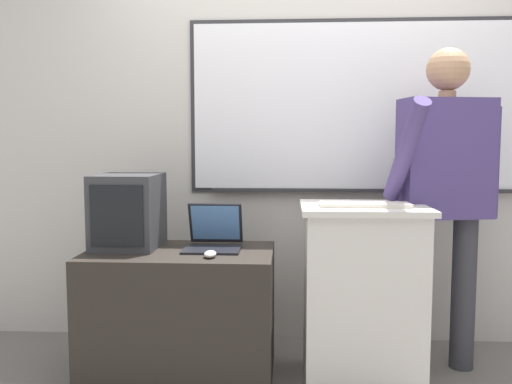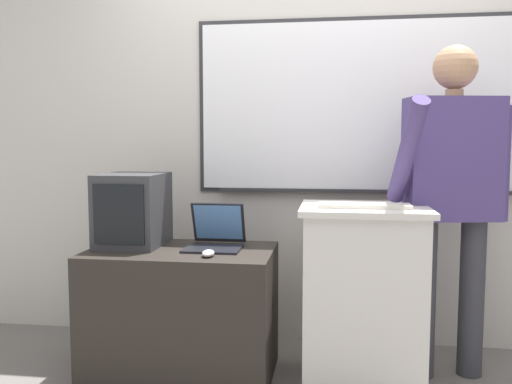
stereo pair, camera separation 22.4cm
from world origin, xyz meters
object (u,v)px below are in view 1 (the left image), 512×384
object	(u,v)px
crt_monitor	(128,211)
side_desk	(181,314)
wireless_keyboard	(365,205)
laptop	(214,234)
computer_mouse_by_laptop	(210,254)
person_presenter	(445,184)
lectern_podium	(362,294)

from	to	relation	value
crt_monitor	side_desk	bearing A→B (deg)	-14.66
wireless_keyboard	laptop	bearing A→B (deg)	168.70
wireless_keyboard	computer_mouse_by_laptop	xyz separation A→B (m)	(-0.76, -0.09, -0.24)
side_desk	person_presenter	xyz separation A→B (m)	(1.40, 0.19, 0.69)
laptop	computer_mouse_by_laptop	world-z (taller)	laptop
lectern_podium	crt_monitor	size ratio (longest dim) A/B	2.32
laptop	computer_mouse_by_laptop	size ratio (longest dim) A/B	3.15
computer_mouse_by_laptop	crt_monitor	world-z (taller)	crt_monitor
lectern_podium	side_desk	bearing A→B (deg)	-179.93
laptop	computer_mouse_by_laptop	distance (m)	0.26
lectern_podium	laptop	xyz separation A→B (m)	(-0.78, 0.09, 0.29)
side_desk	laptop	size ratio (longest dim) A/B	3.10
side_desk	computer_mouse_by_laptop	world-z (taller)	computer_mouse_by_laptop
lectern_podium	computer_mouse_by_laptop	xyz separation A→B (m)	(-0.77, -0.16, 0.23)
person_presenter	side_desk	bearing A→B (deg)	177.31
person_presenter	crt_monitor	xyz separation A→B (m)	(-1.70, -0.11, -0.14)
laptop	crt_monitor	distance (m)	0.48
person_presenter	laptop	xyz separation A→B (m)	(-1.24, -0.10, -0.27)
laptop	lectern_podium	bearing A→B (deg)	-6.49
wireless_keyboard	crt_monitor	world-z (taller)	crt_monitor
computer_mouse_by_laptop	crt_monitor	xyz separation A→B (m)	(-0.48, 0.24, 0.18)
lectern_podium	side_desk	xyz separation A→B (m)	(-0.95, -0.00, -0.13)
side_desk	crt_monitor	world-z (taller)	crt_monitor
side_desk	laptop	world-z (taller)	laptop
lectern_podium	computer_mouse_by_laptop	distance (m)	0.82
lectern_podium	computer_mouse_by_laptop	bearing A→B (deg)	-168.13
computer_mouse_by_laptop	crt_monitor	bearing A→B (deg)	153.61
laptop	wireless_keyboard	size ratio (longest dim) A/B	0.71
lectern_podium	wireless_keyboard	distance (m)	0.48
lectern_podium	laptop	size ratio (longest dim) A/B	2.96
wireless_keyboard	crt_monitor	xyz separation A→B (m)	(-1.24, 0.14, -0.06)
lectern_podium	side_desk	size ratio (longest dim) A/B	0.96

